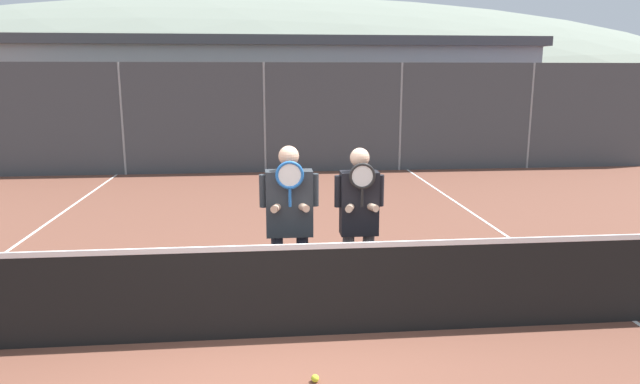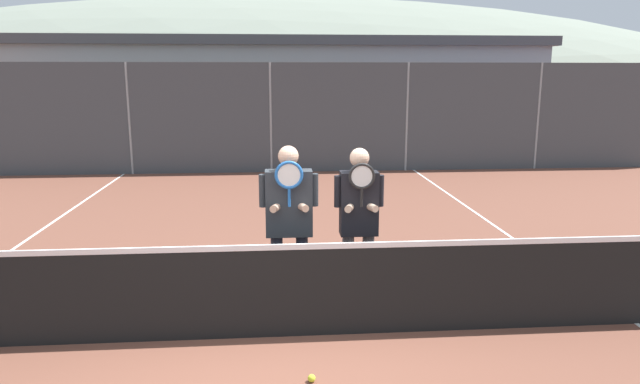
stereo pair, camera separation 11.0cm
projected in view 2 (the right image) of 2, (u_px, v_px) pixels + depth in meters
ground_plane at (270, 337)px, 5.77m from camera, size 120.00×120.00×0.00m
hill_distant at (273, 96)px, 65.82m from camera, size 107.43×59.68×20.89m
clubhouse_building at (240, 88)px, 23.67m from camera, size 24.68×5.50×4.00m
fence_back at (271, 118)px, 15.08m from camera, size 22.06×0.06×2.89m
tennis_net at (269, 290)px, 5.67m from camera, size 10.49×0.09×1.07m
court_line_left_sideline at (6, 254)px, 8.39m from camera, size 0.05×16.00×0.01m
court_line_right_sideline at (518, 242)px, 9.01m from camera, size 0.05×16.00×0.01m
player_leftmost at (289, 215)px, 6.12m from camera, size 0.63×0.34×1.87m
player_center_left at (359, 217)px, 6.22m from camera, size 0.54×0.34×1.84m
car_far_left at (43, 130)px, 17.98m from camera, size 4.35×2.10×1.65m
car_left_of_center at (202, 127)px, 17.96m from camera, size 4.75×1.98×1.90m
car_center at (354, 126)px, 18.43m from camera, size 4.07×2.04×1.86m
car_right_of_center at (492, 126)px, 19.06m from camera, size 4.38×2.04×1.71m
car_far_right at (622, 123)px, 19.59m from camera, size 4.00×2.05×1.82m
tennis_ball_on_court at (312, 378)px, 4.92m from camera, size 0.07×0.07×0.07m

